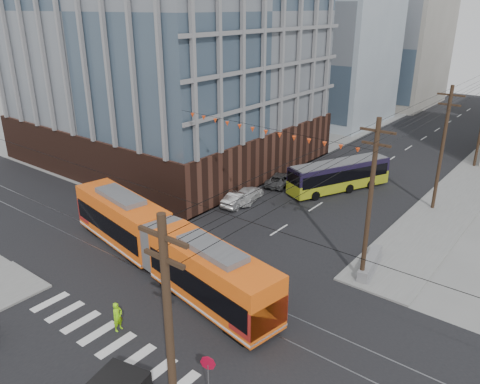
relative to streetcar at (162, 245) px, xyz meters
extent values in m
plane|color=slate|center=(2.79, -3.90, -1.96)|extent=(160.00, 160.00, 0.00)
cube|color=#381E16|center=(-19.21, 19.10, 12.34)|extent=(30.00, 25.00, 28.60)
cube|color=#8C99A5|center=(-14.21, 48.10, 7.04)|extent=(18.00, 16.00, 18.00)
cube|color=gray|center=(-11.21, 68.10, 8.04)|extent=(16.00, 18.00, 20.00)
cylinder|color=black|center=(11.29, -9.90, 3.54)|extent=(0.30, 0.30, 11.00)
imported|color=#BBBBBB|center=(-2.94, 12.09, -1.30)|extent=(1.73, 4.12, 1.32)
imported|color=silver|center=(-2.94, 13.45, -1.33)|extent=(2.71, 4.68, 1.28)
imported|color=#464748|center=(-2.84, 18.74, -1.35)|extent=(3.00, 4.75, 1.22)
imported|color=#8CEC0F|center=(2.67, -5.97, -1.08)|extent=(0.47, 0.67, 1.77)
cube|color=gray|center=(11.09, 8.86, -1.52)|extent=(1.76, 4.54, 0.89)
camera|label=1|loc=(21.32, -18.77, 15.01)|focal=35.00mm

